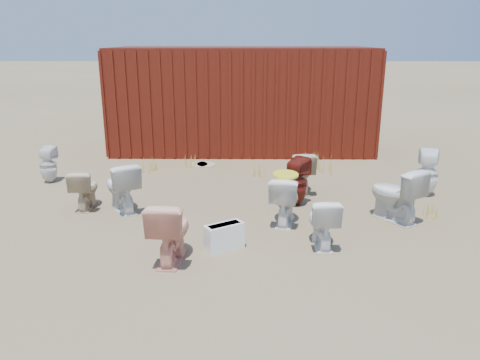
{
  "coord_description": "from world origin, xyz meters",
  "views": [
    {
      "loc": [
        0.07,
        -6.15,
        2.61
      ],
      "look_at": [
        0.0,
        0.6,
        0.55
      ],
      "focal_mm": 35.0,
      "sensor_mm": 36.0,
      "label": 1
    }
  ],
  "objects_px": {
    "shipping_container": "(242,99)",
    "loose_tank": "(224,237)",
    "toilet_front_maroon": "(296,182)",
    "toilet_back_e": "(427,173)",
    "toilet_front_c": "(322,221)",
    "toilet_back_yellowlid": "(285,199)",
    "toilet_back_a": "(48,165)",
    "toilet_back_beige_right": "(302,172)",
    "toilet_front_pink": "(170,230)",
    "toilet_front_e": "(395,194)",
    "toilet_front_a": "(121,187)",
    "toilet_back_beige_left": "(85,189)"
  },
  "relations": [
    {
      "from": "shipping_container",
      "to": "loose_tank",
      "type": "xyz_separation_m",
      "value": [
        -0.19,
        -5.87,
        -1.02
      ]
    },
    {
      "from": "toilet_front_maroon",
      "to": "toilet_back_e",
      "type": "distance_m",
      "value": 2.35
    },
    {
      "from": "toilet_front_c",
      "to": "shipping_container",
      "type": "bearing_deg",
      "value": -81.09
    },
    {
      "from": "toilet_front_c",
      "to": "toilet_back_yellowlid",
      "type": "xyz_separation_m",
      "value": [
        -0.42,
        0.77,
        0.03
      ]
    },
    {
      "from": "toilet_front_maroon",
      "to": "toilet_back_a",
      "type": "relative_size",
      "value": 1.14
    },
    {
      "from": "shipping_container",
      "to": "toilet_back_a",
      "type": "bearing_deg",
      "value": -140.44
    },
    {
      "from": "toilet_front_c",
      "to": "toilet_back_beige_right",
      "type": "xyz_separation_m",
      "value": [
        -0.02,
        2.22,
        0.03
      ]
    },
    {
      "from": "toilet_front_pink",
      "to": "toilet_back_yellowlid",
      "type": "xyz_separation_m",
      "value": [
        1.48,
        1.21,
        -0.03
      ]
    },
    {
      "from": "toilet_back_beige_right",
      "to": "toilet_back_e",
      "type": "xyz_separation_m",
      "value": [
        2.13,
        -0.16,
        0.03
      ]
    },
    {
      "from": "toilet_front_maroon",
      "to": "toilet_back_yellowlid",
      "type": "bearing_deg",
      "value": 111.29
    },
    {
      "from": "toilet_front_pink",
      "to": "toilet_front_maroon",
      "type": "distance_m",
      "value": 2.63
    },
    {
      "from": "toilet_back_a",
      "to": "loose_tank",
      "type": "xyz_separation_m",
      "value": [
        3.41,
        -2.89,
        -0.17
      ]
    },
    {
      "from": "toilet_back_beige_right",
      "to": "toilet_front_e",
      "type": "bearing_deg",
      "value": 130.4
    },
    {
      "from": "toilet_front_c",
      "to": "toilet_back_beige_right",
      "type": "relative_size",
      "value": 0.91
    },
    {
      "from": "toilet_front_a",
      "to": "toilet_front_maroon",
      "type": "relative_size",
      "value": 1.01
    },
    {
      "from": "toilet_front_e",
      "to": "toilet_back_yellowlid",
      "type": "distance_m",
      "value": 1.63
    },
    {
      "from": "toilet_front_pink",
      "to": "toilet_front_maroon",
      "type": "xyz_separation_m",
      "value": [
        1.72,
        1.98,
        -0.0
      ]
    },
    {
      "from": "toilet_front_a",
      "to": "toilet_front_maroon",
      "type": "height_order",
      "value": "toilet_front_a"
    },
    {
      "from": "toilet_front_c",
      "to": "toilet_back_e",
      "type": "relative_size",
      "value": 0.83
    },
    {
      "from": "toilet_front_c",
      "to": "toilet_front_e",
      "type": "relative_size",
      "value": 0.82
    },
    {
      "from": "toilet_front_a",
      "to": "toilet_front_maroon",
      "type": "xyz_separation_m",
      "value": [
        2.74,
        0.29,
        -0.0
      ]
    },
    {
      "from": "toilet_front_e",
      "to": "toilet_front_c",
      "type": "bearing_deg",
      "value": 2.01
    },
    {
      "from": "toilet_front_a",
      "to": "toilet_front_pink",
      "type": "bearing_deg",
      "value": 89.75
    },
    {
      "from": "toilet_front_e",
      "to": "toilet_back_e",
      "type": "bearing_deg",
      "value": -162.21
    },
    {
      "from": "toilet_front_e",
      "to": "loose_tank",
      "type": "bearing_deg",
      "value": -11.67
    },
    {
      "from": "toilet_back_beige_right",
      "to": "loose_tank",
      "type": "relative_size",
      "value": 1.48
    },
    {
      "from": "toilet_back_yellowlid",
      "to": "loose_tank",
      "type": "height_order",
      "value": "toilet_back_yellowlid"
    },
    {
      "from": "shipping_container",
      "to": "toilet_back_a",
      "type": "relative_size",
      "value": 8.74
    },
    {
      "from": "toilet_back_beige_left",
      "to": "toilet_back_yellowlid",
      "type": "relative_size",
      "value": 0.88
    },
    {
      "from": "toilet_back_a",
      "to": "toilet_back_e",
      "type": "xyz_separation_m",
      "value": [
        6.79,
        -0.68,
        0.06
      ]
    },
    {
      "from": "shipping_container",
      "to": "toilet_back_yellowlid",
      "type": "height_order",
      "value": "shipping_container"
    },
    {
      "from": "toilet_back_beige_right",
      "to": "toilet_back_yellowlid",
      "type": "height_order",
      "value": "toilet_back_beige_right"
    },
    {
      "from": "toilet_front_pink",
      "to": "loose_tank",
      "type": "distance_m",
      "value": 0.73
    },
    {
      "from": "loose_tank",
      "to": "toilet_front_c",
      "type": "bearing_deg",
      "value": -25.89
    },
    {
      "from": "toilet_back_a",
      "to": "loose_tank",
      "type": "relative_size",
      "value": 1.37
    },
    {
      "from": "toilet_front_pink",
      "to": "toilet_back_e",
      "type": "xyz_separation_m",
      "value": [
        4.01,
        2.51,
        0.01
      ]
    },
    {
      "from": "toilet_front_a",
      "to": "toilet_front_e",
      "type": "relative_size",
      "value": 0.97
    },
    {
      "from": "toilet_front_pink",
      "to": "toilet_back_e",
      "type": "height_order",
      "value": "toilet_back_e"
    },
    {
      "from": "toilet_front_c",
      "to": "toilet_front_maroon",
      "type": "height_order",
      "value": "toilet_front_maroon"
    },
    {
      "from": "toilet_front_e",
      "to": "toilet_back_e",
      "type": "xyz_separation_m",
      "value": [
        0.91,
        1.17,
        -0.01
      ]
    },
    {
      "from": "toilet_front_maroon",
      "to": "toilet_back_yellowlid",
      "type": "height_order",
      "value": "toilet_front_maroon"
    },
    {
      "from": "toilet_front_maroon",
      "to": "toilet_front_c",
      "type": "bearing_deg",
      "value": 135.5
    },
    {
      "from": "toilet_back_e",
      "to": "shipping_container",
      "type": "bearing_deg",
      "value": -29.62
    },
    {
      "from": "toilet_front_maroon",
      "to": "toilet_back_a",
      "type": "distance_m",
      "value": 4.66
    },
    {
      "from": "toilet_back_e",
      "to": "toilet_back_a",
      "type": "bearing_deg",
      "value": 13.53
    },
    {
      "from": "toilet_back_beige_left",
      "to": "toilet_back_e",
      "type": "relative_size",
      "value": 0.8
    },
    {
      "from": "toilet_back_a",
      "to": "toilet_back_beige_right",
      "type": "relative_size",
      "value": 0.93
    },
    {
      "from": "toilet_front_maroon",
      "to": "toilet_back_e",
      "type": "relative_size",
      "value": 0.97
    },
    {
      "from": "toilet_back_beige_right",
      "to": "toilet_back_yellowlid",
      "type": "xyz_separation_m",
      "value": [
        -0.41,
        -1.45,
        -0.01
      ]
    },
    {
      "from": "toilet_back_e",
      "to": "toilet_front_a",
      "type": "bearing_deg",
      "value": 28.44
    }
  ]
}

